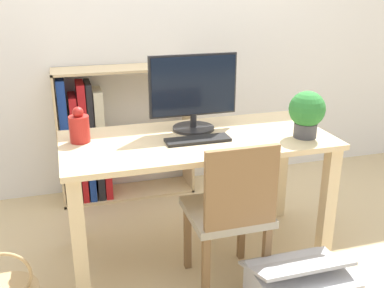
# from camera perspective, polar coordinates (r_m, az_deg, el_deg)

# --- Properties ---
(ground_plane) EXTENTS (10.00, 10.00, 0.00)m
(ground_plane) POSITION_cam_1_polar(r_m,az_deg,el_deg) (2.78, 0.61, -13.53)
(ground_plane) COLOR #CCB284
(wall_back) EXTENTS (8.00, 0.05, 2.60)m
(wall_back) POSITION_cam_1_polar(r_m,az_deg,el_deg) (3.38, -5.01, 15.98)
(wall_back) COLOR white
(wall_back) RESTS_ON ground_plane
(desk) EXTENTS (1.46, 0.68, 0.73)m
(desk) POSITION_cam_1_polar(r_m,az_deg,el_deg) (2.50, 0.66, -1.99)
(desk) COLOR #D8BC8C
(desk) RESTS_ON ground_plane
(monitor) EXTENTS (0.50, 0.24, 0.43)m
(monitor) POSITION_cam_1_polar(r_m,az_deg,el_deg) (2.52, 0.17, 6.83)
(monitor) COLOR #232326
(monitor) RESTS_ON desk
(keyboard) EXTENTS (0.35, 0.11, 0.02)m
(keyboard) POSITION_cam_1_polar(r_m,az_deg,el_deg) (2.39, 0.74, 0.54)
(keyboard) COLOR black
(keyboard) RESTS_ON desk
(vase) EXTENTS (0.11, 0.11, 0.19)m
(vase) POSITION_cam_1_polar(r_m,az_deg,el_deg) (2.43, -14.13, 2.07)
(vase) COLOR #B2231E
(vase) RESTS_ON desk
(potted_plant) EXTENTS (0.20, 0.20, 0.26)m
(potted_plant) POSITION_cam_1_polar(r_m,az_deg,el_deg) (2.49, 14.37, 3.94)
(potted_plant) COLOR #4C4C51
(potted_plant) RESTS_ON desk
(chair) EXTENTS (0.40, 0.40, 0.83)m
(chair) POSITION_cam_1_polar(r_m,az_deg,el_deg) (2.28, 4.94, -8.40)
(chair) COLOR #9E937F
(chair) RESTS_ON ground_plane
(bookshelf) EXTENTS (0.97, 0.28, 0.97)m
(bookshelf) POSITION_cam_1_polar(r_m,az_deg,el_deg) (3.31, -11.73, 0.53)
(bookshelf) COLOR #D8BC8C
(bookshelf) RESTS_ON ground_plane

